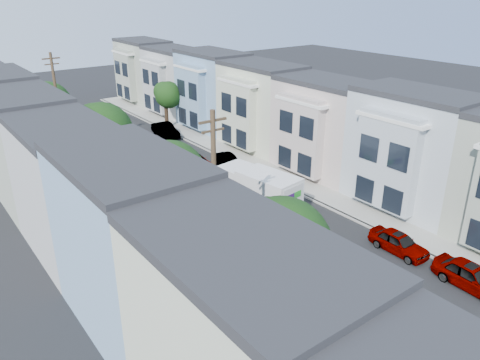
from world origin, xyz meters
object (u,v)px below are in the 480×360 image
object	(u,v)px
utility_pole_far	(58,107)
parked_right_c	(228,161)
fedex_truck	(259,189)
tree_c	(169,177)
tree_d	(102,133)
parked_right_b	(399,243)
parked_left_c	(238,267)
parked_right_a	(472,277)
tree_e	(47,105)
parked_right_d	(165,130)
utility_pole_near	(215,203)
tree_far_r	(168,95)
lead_sedan	(195,163)
tree_b	(279,249)
parked_left_d	(150,201)

from	to	relation	value
utility_pole_far	parked_right_c	xyz separation A→B (m)	(11.20, -11.49, -4.52)
utility_pole_far	fedex_truck	distance (m)	21.87
parked_right_c	tree_c	bearing A→B (deg)	-135.97
tree_d	utility_pole_far	distance (m)	10.51
parked_right_b	fedex_truck	bearing A→B (deg)	110.04
parked_left_c	parked_right_a	xyz separation A→B (m)	(9.80, -8.68, 0.07)
tree_e	parked_left_c	size ratio (longest dim) A/B	1.57
tree_e	parked_right_d	xyz separation A→B (m)	(11.20, -3.36, -3.82)
parked_right_d	parked_right_a	bearing A→B (deg)	-85.11
tree_c	utility_pole_near	xyz separation A→B (m)	(0.00, -4.95, 0.18)
tree_c	tree_far_r	bearing A→B (deg)	61.35
tree_e	parked_left_c	world-z (taller)	tree_e
tree_d	lead_sedan	xyz separation A→B (m)	(8.38, 0.23, -4.44)
lead_sedan	tree_b	bearing A→B (deg)	-105.60
tree_b	tree_d	bearing A→B (deg)	90.00
tree_far_r	parked_right_a	bearing A→B (deg)	-93.01
tree_far_r	tree_b	bearing A→B (deg)	-111.08
tree_d	parked_left_c	xyz separation A→B (m)	(1.40, -15.65, -4.51)
utility_pole_near	parked_left_c	world-z (taller)	utility_pole_near
utility_pole_far	tree_b	bearing A→B (deg)	-90.00
tree_c	fedex_truck	bearing A→B (deg)	6.69
parked_left_c	utility_pole_near	bearing A→B (deg)	176.36
tree_e	utility_pole_near	bearing A→B (deg)	-90.00
tree_b	parked_right_d	world-z (taller)	tree_b
tree_e	parked_right_c	xyz separation A→B (m)	(11.20, -15.21, -3.95)
tree_c	tree_far_r	xyz separation A→B (m)	(13.20, 24.15, -1.04)
tree_c	tree_d	distance (m)	10.54
utility_pole_far	parked_left_d	xyz separation A→B (m)	(1.40, -15.12, -4.43)
parked_left_d	parked_right_c	world-z (taller)	parked_left_d
tree_e	parked_left_d	size ratio (longest dim) A/B	1.61
fedex_truck	parked_left_d	world-z (taller)	fedex_truck
fedex_truck	parked_right_b	bearing A→B (deg)	-79.18
parked_right_a	parked_right_c	bearing A→B (deg)	93.38
parked_left_d	parked_right_a	bearing A→B (deg)	-65.26
parked_left_d	lead_sedan	bearing A→B (deg)	33.04
tree_c	fedex_truck	xyz separation A→B (m)	(7.84, 0.92, -3.20)
lead_sedan	parked_right_b	bearing A→B (deg)	-75.58
fedex_truck	parked_right_c	distance (m)	9.35
tree_far_r	parked_right_d	size ratio (longest dim) A/B	1.21
tree_e	utility_pole_far	world-z (taller)	utility_pole_far
utility_pole_far	parked_left_c	distance (m)	26.58
utility_pole_near	fedex_truck	xyz separation A→B (m)	(7.84, 5.87, -3.37)
fedex_truck	parked_right_c	world-z (taller)	fedex_truck
parked_right_c	lead_sedan	bearing A→B (deg)	160.45
tree_e	parked_right_b	xyz separation A→B (m)	(11.20, -33.79, -3.90)
parked_right_a	parked_right_c	xyz separation A→B (m)	(0.00, 23.35, -0.11)
utility_pole_far	parked_right_a	xyz separation A→B (m)	(11.20, -34.84, -4.42)
utility_pole_far	fedex_truck	world-z (taller)	utility_pole_far
tree_far_r	parked_right_a	xyz separation A→B (m)	(-1.99, -37.94, -3.20)
utility_pole_far	parked_right_a	world-z (taller)	utility_pole_far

